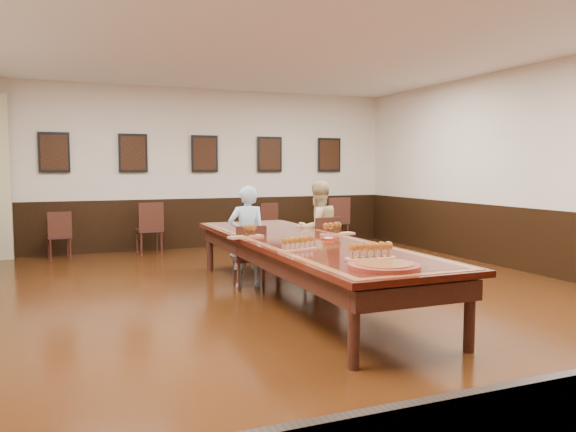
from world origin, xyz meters
name	(u,v)px	position (x,y,z in m)	size (l,w,h in m)	color
floor	(303,301)	(0.00, 0.00, -0.01)	(8.00, 10.00, 0.02)	black
ceiling	(304,33)	(0.00, 0.00, 3.21)	(8.00, 10.00, 0.02)	white
wall_back	(204,169)	(0.00, 5.01, 1.60)	(8.00, 0.02, 3.20)	beige
wall_right	(552,169)	(4.01, 0.00, 1.60)	(0.02, 10.00, 3.20)	beige
chair_man	(249,256)	(-0.41, 0.91, 0.43)	(0.40, 0.44, 0.87)	black
chair_woman	(321,247)	(0.83, 1.22, 0.46)	(0.43, 0.46, 0.91)	black
spare_chair_a	(59,235)	(-2.77, 4.55, 0.42)	(0.40, 0.43, 0.85)	black
spare_chair_b	(149,228)	(-1.20, 4.49, 0.49)	(0.46, 0.50, 0.98)	black
spare_chair_c	(264,224)	(1.18, 4.67, 0.45)	(0.42, 0.46, 0.90)	black
spare_chair_d	(337,220)	(2.75, 4.46, 0.50)	(0.46, 0.51, 0.99)	black
person_man	(247,237)	(-0.40, 1.00, 0.69)	(0.50, 0.33, 1.38)	#5295CE
person_woman	(318,229)	(0.82, 1.31, 0.71)	(0.71, 0.55, 1.42)	#CDB680
pink_phone	(333,233)	(0.60, 0.39, 0.76)	(0.08, 0.15, 0.01)	#F752AC
wainscoting	(303,260)	(0.00, 0.00, 0.50)	(8.00, 10.00, 1.00)	black
conference_table	(303,251)	(0.00, 0.00, 0.61)	(1.40, 5.00, 0.76)	black
posters	(205,154)	(0.00, 4.94, 1.90)	(6.14, 0.04, 0.74)	black
flight_a	(247,232)	(-0.58, 0.43, 0.83)	(0.47, 0.21, 0.17)	#9F5D43
flight_b	(335,229)	(0.55, 0.24, 0.83)	(0.48, 0.20, 0.17)	#9F5D43
flight_c	(298,244)	(-0.44, -0.83, 0.83)	(0.45, 0.25, 0.16)	#9F5D43
flight_d	(371,252)	(-0.03, -1.64, 0.83)	(0.49, 0.18, 0.18)	#9F5D43
red_plate_grp	(328,239)	(0.29, -0.10, 0.76)	(0.20, 0.20, 0.03)	#AA180B
carved_platter	(384,266)	(-0.14, -2.06, 0.77)	(0.67, 0.67, 0.05)	#5E1712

